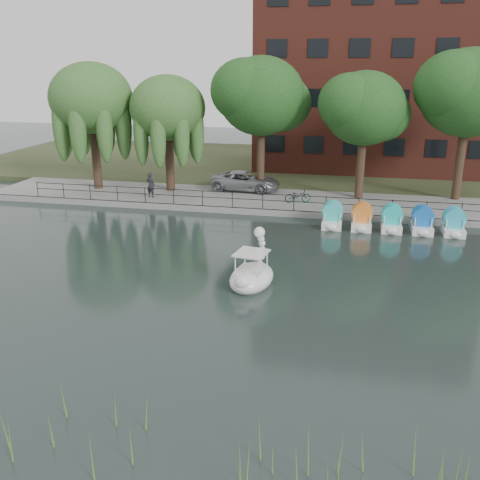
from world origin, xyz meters
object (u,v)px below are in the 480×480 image
(swan_boat, at_px, (252,273))
(bicycle, at_px, (298,195))
(minivan, at_px, (246,180))
(pedestrian, at_px, (151,183))

(swan_boat, bearing_deg, bicycle, 97.49)
(minivan, distance_m, bicycle, 4.93)
(minivan, xyz_separation_m, swan_boat, (3.59, -16.09, -0.67))
(minivan, bearing_deg, pedestrian, 122.90)
(minivan, height_order, bicycle, minivan)
(bicycle, relative_size, swan_boat, 0.56)
(minivan, distance_m, pedestrian, 6.91)
(bicycle, distance_m, swan_boat, 13.39)
(swan_boat, bearing_deg, minivan, 112.29)
(bicycle, relative_size, pedestrian, 0.87)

